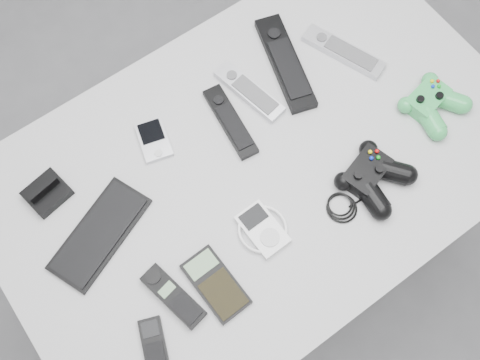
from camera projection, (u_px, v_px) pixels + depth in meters
floor at (256, 275)px, 1.96m from camera, size 3.50×3.50×0.00m
desk at (259, 174)px, 1.31m from camera, size 1.20×0.77×0.80m
pda_keyboard at (100, 234)px, 1.18m from camera, size 0.26×0.18×0.01m
dock_bracket at (45, 191)px, 1.20m from camera, size 0.10×0.09×0.05m
pda at (154, 140)px, 1.26m from camera, size 0.09×0.11×0.02m
remote_silver_a at (249, 91)px, 1.30m from camera, size 0.08×0.19×0.02m
remote_black_a at (230, 121)px, 1.28m from camera, size 0.07×0.20×0.02m
remote_black_b at (285, 62)px, 1.33m from camera, size 0.14×0.27×0.03m
remote_silver_b at (344, 51)px, 1.34m from camera, size 0.12×0.21×0.02m
mobile_phone at (154, 343)px, 1.10m from camera, size 0.08×0.11×0.02m
cordless_handset at (173, 296)px, 1.13m from camera, size 0.07×0.15×0.02m
calculator at (216, 284)px, 1.14m from camera, size 0.08×0.15×0.02m
mp3_player at (263, 229)px, 1.18m from camera, size 0.11×0.12×0.02m
controller_black at (372, 176)px, 1.21m from camera, size 0.29×0.22×0.05m
controller_green at (432, 102)px, 1.28m from camera, size 0.16×0.17×0.05m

